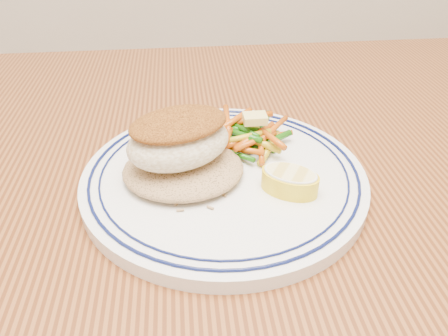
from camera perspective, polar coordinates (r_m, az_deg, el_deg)
The scene contains 7 objects.
dining_table at distance 0.51m, azimuth -1.62°, elevation -11.70°, with size 1.50×0.90×0.75m.
plate at distance 0.45m, azimuth 0.00°, elevation -1.10°, with size 0.29×0.29×0.02m.
rice_pilaf at distance 0.44m, azimuth -5.35°, elevation 0.20°, with size 0.12×0.11×0.02m, color #98754C.
fish_fillet at distance 0.43m, azimuth -5.94°, elevation 3.94°, with size 0.12×0.11×0.05m.
vegetable_pile at distance 0.49m, azimuth 3.24°, elevation 4.35°, with size 0.10×0.10×0.03m.
butter_pat at distance 0.48m, azimuth 4.07°, elevation 6.48°, with size 0.03×0.02×0.01m, color #E5D870.
lemon_wedge at distance 0.42m, azimuth 8.59°, elevation -1.57°, with size 0.07×0.07×0.02m.
Camera 1 is at (-0.02, -0.36, 1.02)m, focal length 35.00 mm.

